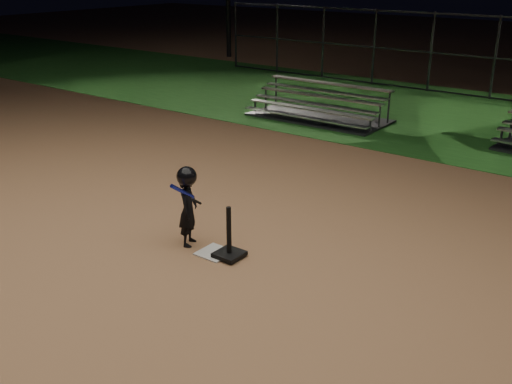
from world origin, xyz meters
name	(u,v)px	position (x,y,z in m)	size (l,w,h in m)	color
ground	(215,254)	(0.00, 0.00, 0.00)	(80.00, 80.00, 0.00)	#A4714A
grass_strip	(455,118)	(0.00, 10.00, 0.01)	(60.00, 8.00, 0.01)	#1C4E19
home_plate	(215,253)	(0.00, 0.00, 0.01)	(0.45, 0.45, 0.02)	beige
batting_tee	(229,247)	(0.25, 0.03, 0.16)	(0.38, 0.38, 0.76)	black
child_batter	(188,204)	(-0.51, 0.01, 0.65)	(0.44, 0.63, 1.22)	black
bleacher_left	(318,112)	(-2.93, 7.70, 0.19)	(3.68, 1.80, 0.90)	#B8B9BD
backstop_fence	(495,58)	(0.00, 13.00, 1.25)	(20.08, 0.08, 2.50)	#38383D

